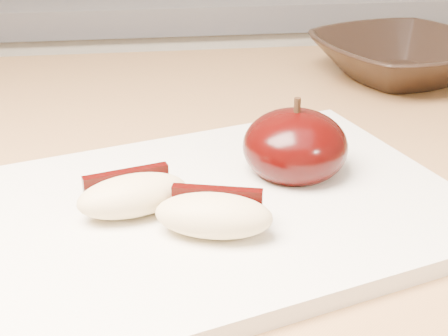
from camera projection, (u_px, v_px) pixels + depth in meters
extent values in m
cube|color=silver|center=(160.00, 205.00, 1.36)|extent=(2.40, 0.60, 0.90)
cube|color=#AE854C|center=(165.00, 175.00, 0.54)|extent=(1.64, 0.64, 0.04)
cube|color=silver|center=(224.00, 208.00, 0.44)|extent=(0.38, 0.32, 0.01)
ellipsoid|color=black|center=(295.00, 146.00, 0.47)|extent=(0.09, 0.09, 0.06)
cylinder|color=black|center=(297.00, 106.00, 0.45)|extent=(0.00, 0.00, 0.01)
ellipsoid|color=beige|center=(133.00, 196.00, 0.41)|extent=(0.08, 0.05, 0.03)
cube|color=black|center=(127.00, 187.00, 0.43)|extent=(0.06, 0.02, 0.02)
ellipsoid|color=beige|center=(214.00, 216.00, 0.39)|extent=(0.08, 0.05, 0.03)
cube|color=black|center=(217.00, 205.00, 0.41)|extent=(0.06, 0.02, 0.02)
imported|color=black|center=(401.00, 58.00, 0.71)|extent=(0.24, 0.24, 0.05)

